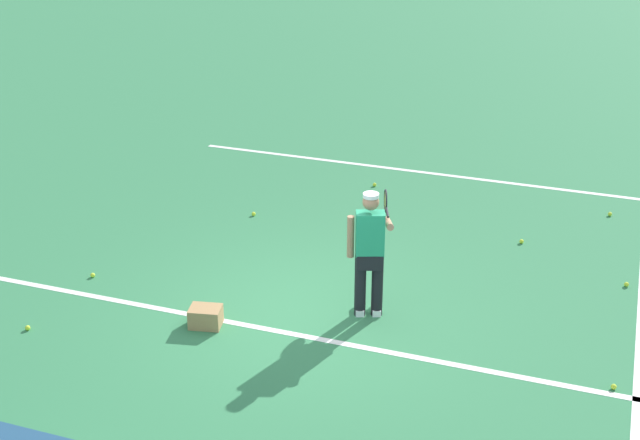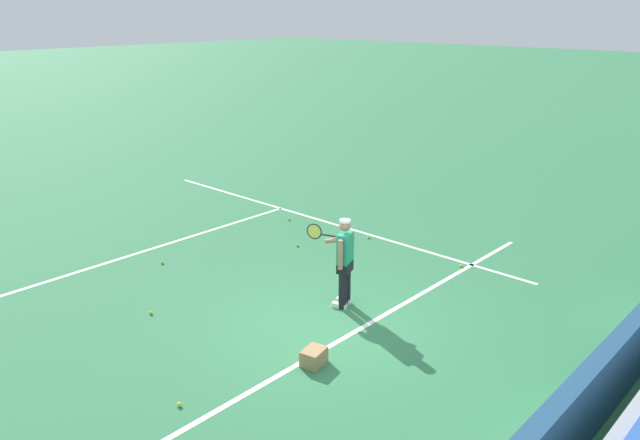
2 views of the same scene
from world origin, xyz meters
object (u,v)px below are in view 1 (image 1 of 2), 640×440
at_px(tennis_player, 370,252).
at_px(tennis_ball_far_left, 28,328).
at_px(tennis_ball_midcourt, 522,241).
at_px(tennis_ball_stray_back, 93,275).
at_px(tennis_ball_by_box, 626,284).
at_px(tennis_ball_on_baseline, 254,214).
at_px(tennis_ball_near_player, 610,214).
at_px(ball_box_cardboard, 206,317).
at_px(tennis_ball_far_right, 614,387).
at_px(tennis_ball_toward_net, 375,185).

distance_m(tennis_player, tennis_ball_far_left, 4.46).
bearing_deg(tennis_ball_midcourt, tennis_ball_stray_back, -150.68).
distance_m(tennis_ball_by_box, tennis_ball_on_baseline, 5.85).
distance_m(tennis_ball_near_player, tennis_ball_on_baseline, 5.82).
bearing_deg(tennis_ball_midcourt, tennis_ball_near_player, 51.11).
distance_m(ball_box_cardboard, tennis_ball_far_right, 5.01).
height_order(ball_box_cardboard, tennis_ball_on_baseline, ball_box_cardboard).
xyz_separation_m(tennis_ball_midcourt, tennis_ball_far_right, (1.52, -3.49, 0.00)).
distance_m(tennis_ball_midcourt, tennis_ball_by_box, 1.80).
bearing_deg(tennis_ball_stray_back, tennis_ball_far_right, -2.87).
xyz_separation_m(tennis_player, ball_box_cardboard, (-1.88, -0.99, -0.76)).
distance_m(tennis_ball_far_right, tennis_ball_on_baseline, 6.55).
height_order(tennis_ball_stray_back, tennis_ball_near_player, same).
bearing_deg(tennis_ball_stray_back, tennis_ball_by_box, 17.38).
bearing_deg(tennis_ball_near_player, tennis_ball_by_box, -81.89).
relative_size(tennis_ball_by_box, tennis_ball_on_baseline, 1.00).
xyz_separation_m(tennis_player, tennis_ball_stray_back, (-3.97, -0.34, -0.86)).
xyz_separation_m(ball_box_cardboard, tennis_ball_toward_net, (0.72, 5.23, -0.10)).
relative_size(tennis_player, tennis_ball_near_player, 25.98).
bearing_deg(tennis_player, ball_box_cardboard, -152.14).
distance_m(tennis_ball_near_player, tennis_ball_toward_net, 3.98).
distance_m(tennis_ball_far_right, tennis_ball_toward_net, 6.54).
height_order(ball_box_cardboard, tennis_ball_midcourt, ball_box_cardboard).
xyz_separation_m(tennis_ball_midcourt, tennis_ball_far_left, (-5.57, -4.64, 0.00)).
xyz_separation_m(tennis_ball_far_right, tennis_ball_toward_net, (-4.28, 4.94, 0.00)).
height_order(tennis_ball_stray_back, tennis_ball_midcourt, same).
bearing_deg(tennis_ball_far_right, tennis_ball_on_baseline, 152.06).
bearing_deg(tennis_ball_far_left, tennis_ball_toward_net, 65.24).
height_order(tennis_player, tennis_ball_on_baseline, tennis_player).
bearing_deg(tennis_ball_by_box, tennis_ball_toward_net, 151.47).
bearing_deg(tennis_ball_far_left, ball_box_cardboard, 22.34).
relative_size(tennis_ball_midcourt, tennis_ball_by_box, 1.00).
relative_size(tennis_player, tennis_ball_toward_net, 25.98).
bearing_deg(tennis_ball_far_left, tennis_ball_on_baseline, 72.87).
bearing_deg(tennis_ball_on_baseline, tennis_ball_far_left, -107.13).
bearing_deg(tennis_ball_toward_net, tennis_ball_on_baseline, -128.87).
bearing_deg(tennis_ball_by_box, tennis_ball_far_left, -152.33).
xyz_separation_m(tennis_ball_stray_back, tennis_ball_by_box, (7.14, 2.23, 0.00)).
xyz_separation_m(tennis_player, tennis_ball_far_left, (-3.96, -1.85, -0.86)).
bearing_deg(tennis_ball_toward_net, tennis_ball_by_box, -28.53).
bearing_deg(tennis_ball_near_player, tennis_ball_on_baseline, -160.63).
relative_size(tennis_player, tennis_ball_far_right, 25.98).
bearing_deg(ball_box_cardboard, tennis_player, 27.86).
height_order(tennis_ball_stray_back, tennis_ball_far_left, same).
bearing_deg(tennis_player, tennis_ball_toward_net, 105.21).
xyz_separation_m(tennis_ball_far_right, tennis_ball_on_baseline, (-5.79, 3.07, 0.00)).
height_order(tennis_ball_far_left, tennis_ball_far_right, same).
relative_size(tennis_ball_stray_back, tennis_ball_far_left, 1.00).
bearing_deg(tennis_ball_toward_net, tennis_ball_far_right, -49.12).
height_order(tennis_ball_near_player, tennis_ball_far_right, same).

